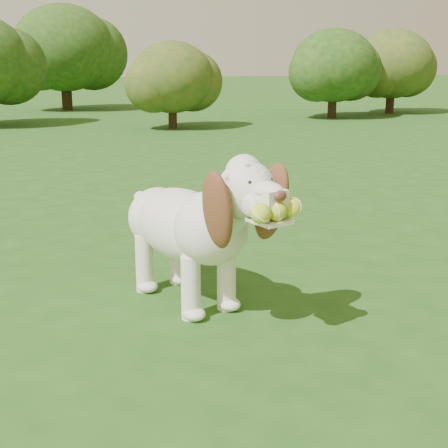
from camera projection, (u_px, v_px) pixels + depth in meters
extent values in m
plane|color=#1F4A15|center=(155.00, 318.00, 2.80)|extent=(80.00, 80.00, 0.00)
ellipsoid|color=white|center=(182.00, 225.00, 2.93)|extent=(0.53, 0.72, 0.34)
ellipsoid|color=white|center=(211.00, 228.00, 2.73)|extent=(0.42, 0.42, 0.33)
ellipsoid|color=white|center=(158.00, 217.00, 3.11)|extent=(0.39, 0.39, 0.30)
cylinder|color=white|center=(228.00, 214.00, 2.61)|extent=(0.25, 0.31, 0.26)
sphere|color=white|center=(247.00, 190.00, 2.47)|extent=(0.30, 0.30, 0.23)
sphere|color=white|center=(244.00, 173.00, 2.47)|extent=(0.19, 0.19, 0.15)
cube|color=white|center=(268.00, 197.00, 2.37)|extent=(0.14, 0.16, 0.06)
ellipsoid|color=#592D28|center=(280.00, 196.00, 2.31)|extent=(0.06, 0.05, 0.04)
cube|color=white|center=(270.00, 221.00, 2.38)|extent=(0.17, 0.18, 0.02)
ellipsoid|color=brown|center=(217.00, 210.00, 2.42)|extent=(0.17, 0.25, 0.36)
ellipsoid|color=brown|center=(271.00, 201.00, 2.58)|extent=(0.19, 0.21, 0.36)
cylinder|color=white|center=(145.00, 205.00, 3.20)|extent=(0.11, 0.17, 0.13)
cylinder|color=white|center=(191.00, 288.00, 2.76)|extent=(0.11, 0.11, 0.29)
cylinder|color=white|center=(226.00, 279.00, 2.86)|extent=(0.11, 0.11, 0.29)
cylinder|color=white|center=(144.00, 263.00, 3.09)|extent=(0.11, 0.11, 0.29)
cylinder|color=white|center=(178.00, 256.00, 3.20)|extent=(0.11, 0.11, 0.29)
sphere|color=#AFD536|center=(261.00, 213.00, 2.30)|extent=(0.10, 0.10, 0.08)
sphere|color=#AFD536|center=(276.00, 211.00, 2.34)|extent=(0.10, 0.10, 0.08)
sphere|color=#AFD536|center=(292.00, 208.00, 2.38)|extent=(0.10, 0.10, 0.08)
cylinder|color=#382314|center=(173.00, 115.00, 10.40)|extent=(0.14, 0.14, 0.46)
ellipsoid|color=#153F13|center=(172.00, 77.00, 10.24)|extent=(1.38, 1.38, 1.17)
cylinder|color=#382314|center=(67.00, 93.00, 14.18)|extent=(0.23, 0.23, 0.75)
ellipsoid|color=#153F13|center=(64.00, 48.00, 13.92)|extent=(2.25, 2.25, 1.91)
cylinder|color=#382314|center=(332.00, 104.00, 12.26)|extent=(0.17, 0.17, 0.55)
ellipsoid|color=#153F13|center=(334.00, 65.00, 12.07)|extent=(1.65, 1.65, 1.40)
cylinder|color=#382314|center=(390.00, 100.00, 13.35)|extent=(0.18, 0.18, 0.56)
ellipsoid|color=#153F13|center=(392.00, 64.00, 13.16)|extent=(1.69, 1.69, 1.44)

